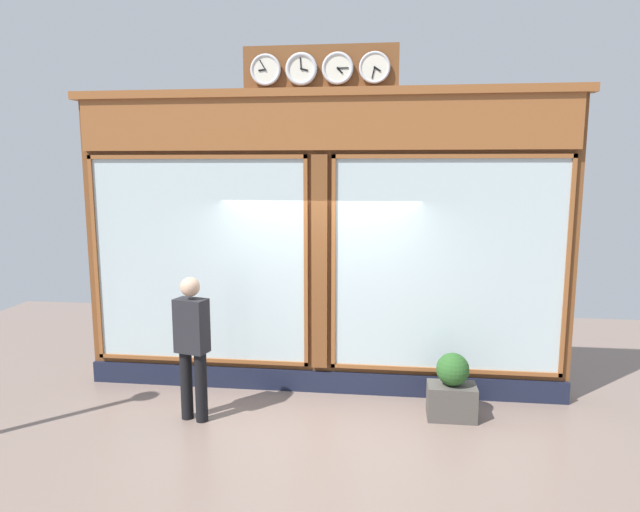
# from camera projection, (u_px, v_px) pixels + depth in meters

# --- Properties ---
(shop_facade) EXTENTS (6.36, 0.42, 4.36)m
(shop_facade) POSITION_uv_depth(u_px,v_px,m) (321.00, 243.00, 7.20)
(shop_facade) COLOR brown
(shop_facade) RESTS_ON ground_plane
(pedestrian) EXTENTS (0.40, 0.30, 1.69)m
(pedestrian) POSITION_uv_depth(u_px,v_px,m) (192.00, 343.00, 6.41)
(pedestrian) COLOR black
(pedestrian) RESTS_ON ground_plane
(planter_box) EXTENTS (0.56, 0.36, 0.41)m
(planter_box) POSITION_uv_depth(u_px,v_px,m) (451.00, 401.00, 6.56)
(planter_box) COLOR #4C4742
(planter_box) RESTS_ON ground_plane
(planter_shrub) EXTENTS (0.38, 0.38, 0.38)m
(planter_shrub) POSITION_uv_depth(u_px,v_px,m) (453.00, 369.00, 6.50)
(planter_shrub) COLOR #285623
(planter_shrub) RESTS_ON planter_box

